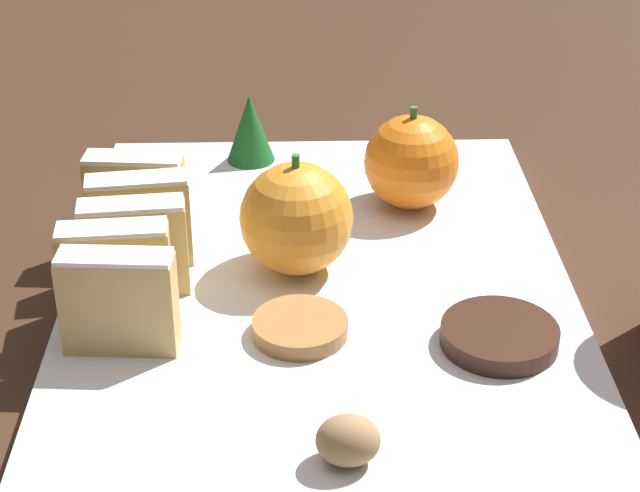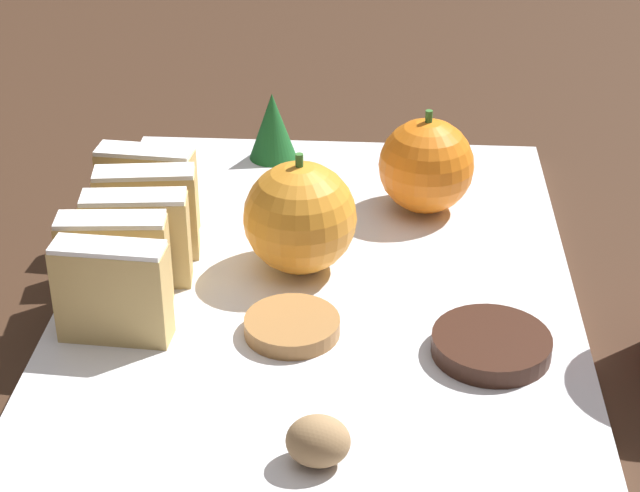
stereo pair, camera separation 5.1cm
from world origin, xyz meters
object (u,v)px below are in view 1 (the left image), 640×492
Objects in this scene: walnut at (348,440)px; chocolate_cookie at (499,336)px; orange_far at (296,219)px; orange_near at (411,162)px.

walnut is 0.47× the size of chocolate_cookie.
chocolate_cookie is at bearing 46.83° from walnut.
orange_far is 2.49× the size of walnut.
orange_far reaches higher than chocolate_cookie.
orange_near is at bearing 78.07° from walnut.
walnut is 0.13m from chocolate_cookie.
walnut reaches higher than chocolate_cookie.
walnut is at bearing -101.93° from orange_near.
orange_near reaches higher than chocolate_cookie.
orange_far is at bearing -133.22° from orange_near.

